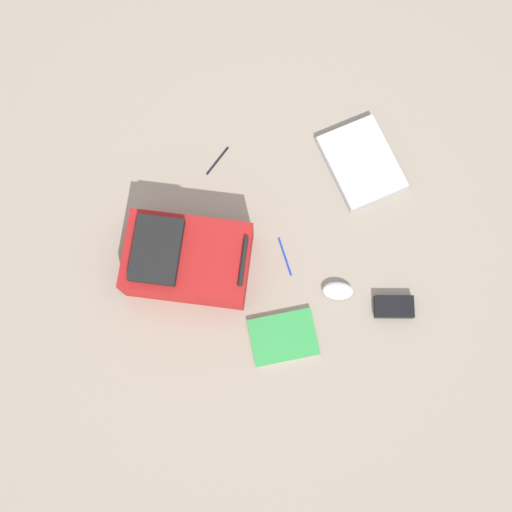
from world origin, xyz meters
TOP-DOWN VIEW (x-y plane):
  - ground_plane at (0.00, 0.00)m, footprint 3.87×3.87m
  - backpack at (0.01, -0.29)m, footprint 0.40×0.49m
  - laptop at (-0.26, 0.41)m, footprint 0.36×0.31m
  - book_red at (0.33, -0.01)m, footprint 0.17×0.23m
  - computer_mouse at (0.20, 0.22)m, footprint 0.09×0.12m
  - power_brick at (0.29, 0.40)m, footprint 0.10×0.15m
  - pen_black at (-0.37, -0.12)m, footprint 0.10×0.10m
  - pen_blue at (0.04, 0.06)m, footprint 0.15×0.03m

SIDE VIEW (x-z plane):
  - ground_plane at x=0.00m, z-range 0.00..0.00m
  - pen_blue at x=0.04m, z-range 0.00..0.01m
  - pen_black at x=-0.37m, z-range 0.00..0.01m
  - book_red at x=0.33m, z-range 0.00..0.02m
  - laptop at x=-0.26m, z-range 0.00..0.03m
  - power_brick at x=0.29m, z-range 0.00..0.03m
  - computer_mouse at x=0.20m, z-range 0.00..0.04m
  - backpack at x=0.01m, z-range -0.01..0.19m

